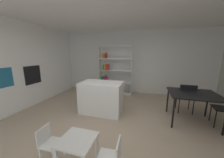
{
  "coord_description": "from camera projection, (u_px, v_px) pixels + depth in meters",
  "views": [
    {
      "loc": [
        0.85,
        -2.67,
        1.75
      ],
      "look_at": [
        0.01,
        0.22,
        1.13
      ],
      "focal_mm": 19.42,
      "sensor_mm": 36.0,
      "label": 1
    }
  ],
  "objects": [
    {
      "name": "kitchen_island",
      "position": [
        102.0,
        97.0,
        3.68
      ],
      "size": [
        1.23,
        0.74,
        0.93
      ],
      "primitive_type": "cube",
      "color": "white",
      "rests_on": "ground_plane"
    },
    {
      "name": "dining_chair_far",
      "position": [
        186.0,
        96.0,
        3.59
      ],
      "size": [
        0.44,
        0.45,
        0.9
      ],
      "rotation": [
        0.0,
        0.0,
        3.14
      ],
      "color": "black",
      "rests_on": "ground_plane"
    },
    {
      "name": "ceiling_slab",
      "position": [
        108.0,
        4.0,
        2.54
      ],
      "size": [
        7.21,
        5.86,
        0.06
      ],
      "color": "white",
      "rests_on": "ground_plane"
    },
    {
      "name": "child_table",
      "position": [
        78.0,
        144.0,
        1.82
      ],
      "size": [
        0.52,
        0.5,
        0.51
      ],
      "color": "silver",
      "rests_on": "ground_plane"
    },
    {
      "name": "built_in_oven",
      "position": [
        33.0,
        75.0,
        4.11
      ],
      "size": [
        0.06,
        0.57,
        0.61
      ],
      "color": "black",
      "rests_on": "ground_plane"
    },
    {
      "name": "dining_table",
      "position": [
        193.0,
        96.0,
        3.07
      ],
      "size": [
        1.14,
        0.98,
        0.78
      ],
      "color": "black",
      "rests_on": "ground_plane"
    },
    {
      "name": "child_chair_right",
      "position": [
        112.0,
        157.0,
        1.7
      ],
      "size": [
        0.33,
        0.33,
        0.6
      ],
      "rotation": [
        0.0,
        0.0,
        -1.51
      ],
      "color": "white",
      "rests_on": "ground_plane"
    },
    {
      "name": "ground_plane",
      "position": [
        109.0,
        124.0,
        3.1
      ],
      "size": [
        9.92,
        9.92,
        0.0
      ],
      "primitive_type": "plane",
      "color": "tan"
    },
    {
      "name": "child_chair_left",
      "position": [
        49.0,
        142.0,
        1.98
      ],
      "size": [
        0.31,
        0.31,
        0.6
      ],
      "rotation": [
        0.0,
        0.0,
        1.63
      ],
      "color": "silver",
      "rests_on": "ground_plane"
    },
    {
      "name": "tall_cabinet_run_left",
      "position": [
        8.0,
        67.0,
        3.69
      ],
      "size": [
        0.66,
        5.29,
        2.76
      ],
      "primitive_type": "cube",
      "color": "white",
      "rests_on": "ground_plane"
    },
    {
      "name": "open_bookshelf",
      "position": [
        112.0,
        71.0,
        5.4
      ],
      "size": [
        1.47,
        0.32,
        2.1
      ],
      "color": "white",
      "rests_on": "ground_plane"
    },
    {
      "name": "back_partition",
      "position": [
        128.0,
        62.0,
        5.55
      ],
      "size": [
        7.21,
        0.06,
        2.76
      ],
      "primitive_type": "cube",
      "color": "silver",
      "rests_on": "ground_plane"
    }
  ]
}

